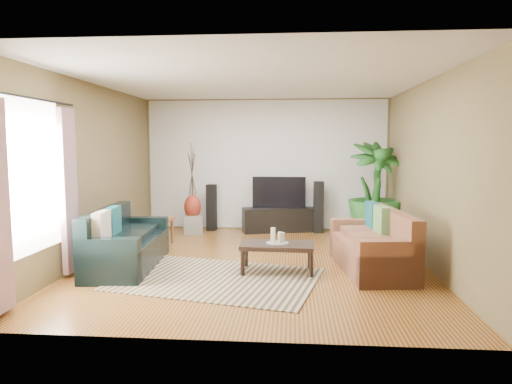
# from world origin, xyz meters

# --- Properties ---
(floor) EXTENTS (5.50, 5.50, 0.00)m
(floor) POSITION_xyz_m (0.00, 0.00, 0.00)
(floor) COLOR #9C6728
(floor) RESTS_ON ground
(ceiling) EXTENTS (5.50, 5.50, 0.00)m
(ceiling) POSITION_xyz_m (0.00, 0.00, 2.70)
(ceiling) COLOR white
(ceiling) RESTS_ON ground
(wall_back) EXTENTS (5.00, 0.00, 5.00)m
(wall_back) POSITION_xyz_m (0.00, 2.75, 1.35)
(wall_back) COLOR brown
(wall_back) RESTS_ON ground
(wall_front) EXTENTS (5.00, 0.00, 5.00)m
(wall_front) POSITION_xyz_m (0.00, -2.75, 1.35)
(wall_front) COLOR brown
(wall_front) RESTS_ON ground
(wall_left) EXTENTS (0.00, 5.50, 5.50)m
(wall_left) POSITION_xyz_m (-2.50, 0.00, 1.35)
(wall_left) COLOR brown
(wall_left) RESTS_ON ground
(wall_right) EXTENTS (0.00, 5.50, 5.50)m
(wall_right) POSITION_xyz_m (2.50, 0.00, 1.35)
(wall_right) COLOR brown
(wall_right) RESTS_ON ground
(backwall_panel) EXTENTS (4.90, 0.00, 4.90)m
(backwall_panel) POSITION_xyz_m (0.00, 2.74, 1.35)
(backwall_panel) COLOR white
(backwall_panel) RESTS_ON ground
(window_pane) EXTENTS (0.00, 1.80, 1.80)m
(window_pane) POSITION_xyz_m (-2.48, -1.60, 1.40)
(window_pane) COLOR white
(window_pane) RESTS_ON ground
(curtain_far) EXTENTS (0.08, 0.35, 2.20)m
(curtain_far) POSITION_xyz_m (-2.43, -0.85, 1.15)
(curtain_far) COLOR gray
(curtain_far) RESTS_ON ground
(curtain_rod) EXTENTS (0.03, 1.90, 0.03)m
(curtain_rod) POSITION_xyz_m (-2.43, -1.60, 2.30)
(curtain_rod) COLOR black
(curtain_rod) RESTS_ON ground
(sofa_left) EXTENTS (0.92, 1.92, 0.85)m
(sofa_left) POSITION_xyz_m (-1.81, -0.39, 0.42)
(sofa_left) COLOR black
(sofa_left) RESTS_ON floor
(sofa_right) EXTENTS (1.01, 1.87, 0.85)m
(sofa_right) POSITION_xyz_m (1.67, -0.27, 0.42)
(sofa_right) COLOR brown
(sofa_right) RESTS_ON floor
(area_rug) EXTENTS (2.89, 2.33, 0.01)m
(area_rug) POSITION_xyz_m (-0.42, -0.87, 0.01)
(area_rug) COLOR tan
(area_rug) RESTS_ON floor
(coffee_table) EXTENTS (1.02, 0.58, 0.41)m
(coffee_table) POSITION_xyz_m (0.35, -0.48, 0.20)
(coffee_table) COLOR black
(coffee_table) RESTS_ON floor
(candle_tray) EXTENTS (0.31, 0.31, 0.01)m
(candle_tray) POSITION_xyz_m (0.35, -0.48, 0.42)
(candle_tray) COLOR gray
(candle_tray) RESTS_ON coffee_table
(candle_tall) EXTENTS (0.06, 0.06, 0.20)m
(candle_tall) POSITION_xyz_m (0.29, -0.45, 0.52)
(candle_tall) COLOR beige
(candle_tall) RESTS_ON candle_tray
(candle_mid) EXTENTS (0.06, 0.06, 0.15)m
(candle_mid) POSITION_xyz_m (0.39, -0.52, 0.50)
(candle_mid) COLOR beige
(candle_mid) RESTS_ON candle_tray
(candle_short) EXTENTS (0.06, 0.06, 0.13)m
(candle_short) POSITION_xyz_m (0.42, -0.42, 0.49)
(candle_short) COLOR beige
(candle_short) RESTS_ON candle_tray
(tv_stand) EXTENTS (1.53, 0.79, 0.49)m
(tv_stand) POSITION_xyz_m (0.28, 2.50, 0.24)
(tv_stand) COLOR black
(tv_stand) RESTS_ON floor
(television) EXTENTS (1.07, 0.06, 0.63)m
(television) POSITION_xyz_m (0.28, 2.50, 0.81)
(television) COLOR black
(television) RESTS_ON tv_stand
(speaker_left) EXTENTS (0.21, 0.22, 0.96)m
(speaker_left) POSITION_xyz_m (-1.10, 2.50, 0.48)
(speaker_left) COLOR black
(speaker_left) RESTS_ON floor
(speaker_right) EXTENTS (0.20, 0.22, 1.04)m
(speaker_right) POSITION_xyz_m (1.08, 2.46, 0.52)
(speaker_right) COLOR black
(speaker_right) RESTS_ON floor
(potted_plant) EXTENTS (1.33, 1.33, 1.83)m
(potted_plant) POSITION_xyz_m (2.08, 1.90, 0.91)
(potted_plant) COLOR #1D531B
(potted_plant) RESTS_ON floor
(plant_pot) EXTENTS (0.34, 0.34, 0.26)m
(plant_pot) POSITION_xyz_m (2.08, 1.90, 0.13)
(plant_pot) COLOR black
(plant_pot) RESTS_ON floor
(pedestal) EXTENTS (0.45, 0.45, 0.37)m
(pedestal) POSITION_xyz_m (-1.43, 2.17, 0.18)
(pedestal) COLOR gray
(pedestal) RESTS_ON floor
(vase) EXTENTS (0.34, 0.34, 0.47)m
(vase) POSITION_xyz_m (-1.43, 2.17, 0.54)
(vase) COLOR maroon
(vase) RESTS_ON pedestal
(side_table) EXTENTS (0.50, 0.50, 0.49)m
(side_table) POSITION_xyz_m (-1.79, 1.06, 0.24)
(side_table) COLOR olive
(side_table) RESTS_ON floor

